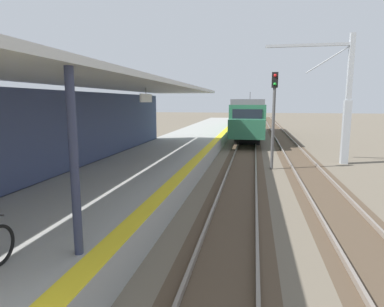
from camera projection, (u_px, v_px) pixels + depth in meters
name	position (u px, v px, depth m)	size (l,w,h in m)	color
station_platform	(161.00, 161.00, 17.89)	(5.00, 80.00, 0.91)	#999993
station_building_with_canopy	(79.00, 128.00, 12.82)	(4.85, 24.00, 4.43)	#4C4C4C
track_pair_nearest_platform	(244.00, 159.00, 21.02)	(2.34, 120.00, 0.16)	#4C3D2D
track_pair_middle	(299.00, 160.00, 20.39)	(2.34, 120.00, 0.16)	#4C3D2D
approaching_train	(249.00, 116.00, 34.08)	(2.93, 19.60, 4.76)	#286647
rail_signal_post	(274.00, 111.00, 17.49)	(0.32, 0.34, 5.20)	#4C4C4C
catenary_pylon_far_side	(342.00, 103.00, 19.02)	(5.00, 0.40, 7.50)	#9EA3A8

